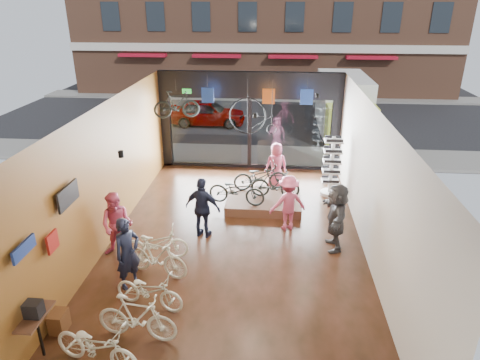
# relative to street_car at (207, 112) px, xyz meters

# --- Properties ---
(ground_plane) EXTENTS (7.00, 12.00, 0.04)m
(ground_plane) POSITION_rel_street_car_xyz_m (2.67, -12.00, -0.71)
(ground_plane) COLOR black
(ground_plane) RESTS_ON ground
(ceiling) EXTENTS (7.00, 12.00, 0.04)m
(ceiling) POSITION_rel_street_car_xyz_m (2.67, -12.00, 3.13)
(ceiling) COLOR black
(ceiling) RESTS_ON ground
(wall_left) EXTENTS (0.04, 12.00, 3.80)m
(wall_left) POSITION_rel_street_car_xyz_m (-0.85, -12.00, 1.21)
(wall_left) COLOR #995631
(wall_left) RESTS_ON ground
(wall_right) EXTENTS (0.04, 12.00, 3.80)m
(wall_right) POSITION_rel_street_car_xyz_m (6.19, -12.00, 1.21)
(wall_right) COLOR beige
(wall_right) RESTS_ON ground
(storefront) EXTENTS (7.00, 0.26, 3.80)m
(storefront) POSITION_rel_street_car_xyz_m (2.67, -6.00, 1.21)
(storefront) COLOR black
(storefront) RESTS_ON ground
(exit_sign) EXTENTS (0.35, 0.06, 0.18)m
(exit_sign) POSITION_rel_street_car_xyz_m (0.27, -6.12, 2.36)
(exit_sign) COLOR #198C26
(exit_sign) RESTS_ON storefront
(street_road) EXTENTS (30.00, 18.00, 0.02)m
(street_road) POSITION_rel_street_car_xyz_m (2.67, 3.00, -0.70)
(street_road) COLOR black
(street_road) RESTS_ON ground
(sidewalk_near) EXTENTS (30.00, 2.40, 0.12)m
(sidewalk_near) POSITION_rel_street_car_xyz_m (2.67, -4.80, -0.63)
(sidewalk_near) COLOR slate
(sidewalk_near) RESTS_ON ground
(sidewalk_far) EXTENTS (30.00, 2.00, 0.12)m
(sidewalk_far) POSITION_rel_street_car_xyz_m (2.67, 7.00, -0.63)
(sidewalk_far) COLOR slate
(sidewalk_far) RESTS_ON ground
(street_car) EXTENTS (4.05, 1.63, 1.38)m
(street_car) POSITION_rel_street_car_xyz_m (0.00, 0.00, 0.00)
(street_car) COLOR gray
(street_car) RESTS_ON street_road
(box_truck) EXTENTS (2.30, 6.89, 2.71)m
(box_truck) POSITION_rel_street_car_xyz_m (7.08, -1.00, 0.67)
(box_truck) COLOR silver
(box_truck) RESTS_ON street_road
(floor_bike_0) EXTENTS (1.89, 1.08, 0.94)m
(floor_bike_0) POSITION_rel_street_car_xyz_m (0.55, -16.42, -0.22)
(floor_bike_0) COLOR beige
(floor_bike_0) RESTS_ON ground_plane
(floor_bike_1) EXTENTS (1.72, 0.67, 1.01)m
(floor_bike_1) POSITION_rel_street_car_xyz_m (1.07, -15.67, -0.19)
(floor_bike_1) COLOR beige
(floor_bike_1) RESTS_ON ground_plane
(floor_bike_2) EXTENTS (1.71, 0.95, 0.85)m
(floor_bike_2) POSITION_rel_street_car_xyz_m (1.04, -14.72, -0.26)
(floor_bike_2) COLOR beige
(floor_bike_2) RESTS_ON ground_plane
(floor_bike_3) EXTENTS (1.78, 0.96, 1.03)m
(floor_bike_3) POSITION_rel_street_car_xyz_m (0.88, -13.53, -0.18)
(floor_bike_3) COLOR beige
(floor_bike_3) RESTS_ON ground_plane
(floor_bike_4) EXTENTS (1.76, 0.83, 0.89)m
(floor_bike_4) POSITION_rel_street_car_xyz_m (0.67, -12.83, -0.25)
(floor_bike_4) COLOR beige
(floor_bike_4) RESTS_ON ground_plane
(display_platform) EXTENTS (2.40, 1.80, 0.30)m
(display_platform) POSITION_rel_street_car_xyz_m (3.37, -9.52, -0.54)
(display_platform) COLOR #4B2F21
(display_platform) RESTS_ON ground_plane
(display_bike_left) EXTENTS (1.87, 0.90, 0.94)m
(display_bike_left) POSITION_rel_street_car_xyz_m (2.53, -10.04, 0.08)
(display_bike_left) COLOR black
(display_bike_left) RESTS_ON display_platform
(display_bike_mid) EXTENTS (1.62, 0.55, 0.96)m
(display_bike_mid) POSITION_rel_street_car_xyz_m (3.73, -9.46, 0.09)
(display_bike_mid) COLOR black
(display_bike_mid) RESTS_ON display_platform
(display_bike_right) EXTENTS (1.91, 1.00, 0.95)m
(display_bike_right) POSITION_rel_street_car_xyz_m (3.22, -8.86, 0.09)
(display_bike_right) COLOR black
(display_bike_right) RESTS_ON display_platform
(customer_0) EXTENTS (0.73, 0.78, 1.79)m
(customer_0) POSITION_rel_street_car_xyz_m (0.38, -14.03, 0.20)
(customer_0) COLOR #161C33
(customer_0) RESTS_ON ground_plane
(customer_1) EXTENTS (0.89, 0.70, 1.79)m
(customer_1) POSITION_rel_street_car_xyz_m (-0.33, -12.75, 0.20)
(customer_1) COLOR #CC4C72
(customer_1) RESTS_ON ground_plane
(customer_2) EXTENTS (1.12, 0.70, 1.79)m
(customer_2) POSITION_rel_street_car_xyz_m (1.72, -11.59, 0.20)
(customer_2) COLOR #161C33
(customer_2) RESTS_ON ground_plane
(customer_3) EXTENTS (1.23, 0.94, 1.68)m
(customer_3) POSITION_rel_street_car_xyz_m (4.11, -10.95, 0.15)
(customer_3) COLOR #CC4C72
(customer_3) RESTS_ON ground_plane
(customer_4) EXTENTS (0.91, 0.72, 1.64)m
(customer_4) POSITION_rel_street_car_xyz_m (3.74, -7.89, 0.13)
(customer_4) COLOR #CC4C72
(customer_4) RESTS_ON ground_plane
(customer_5) EXTENTS (0.59, 1.76, 1.89)m
(customer_5) POSITION_rel_street_car_xyz_m (5.37, -11.90, 0.25)
(customer_5) COLOR #3F3F44
(customer_5) RESTS_ON ground_plane
(sunglasses_rack) EXTENTS (0.74, 0.68, 2.09)m
(sunglasses_rack) POSITION_rel_street_car_xyz_m (5.62, -8.41, 0.35)
(sunglasses_rack) COLOR white
(sunglasses_rack) RESTS_ON ground_plane
(wall_merch) EXTENTS (0.40, 2.40, 2.60)m
(wall_merch) POSITION_rel_street_car_xyz_m (-0.71, -15.50, 0.61)
(wall_merch) COLOR navy
(wall_merch) RESTS_ON wall_left
(penny_farthing) EXTENTS (1.59, 0.06, 1.27)m
(penny_farthing) POSITION_rel_street_car_xyz_m (2.96, -7.72, 1.81)
(penny_farthing) COLOR black
(penny_farthing) RESTS_ON ceiling
(hung_bike) EXTENTS (1.64, 0.85, 0.95)m
(hung_bike) POSITION_rel_street_car_xyz_m (0.24, -7.80, 2.23)
(hung_bike) COLOR black
(hung_bike) RESTS_ON ceiling
(jersey_left) EXTENTS (0.45, 0.03, 0.55)m
(jersey_left) POSITION_rel_street_car_xyz_m (1.18, -6.80, 2.36)
(jersey_left) COLOR #1E3F99
(jersey_left) RESTS_ON ceiling
(jersey_mid) EXTENTS (0.45, 0.03, 0.55)m
(jersey_mid) POSITION_rel_street_car_xyz_m (3.39, -6.80, 2.36)
(jersey_mid) COLOR #CC5919
(jersey_mid) RESTS_ON ceiling
(jersey_right) EXTENTS (0.45, 0.03, 0.55)m
(jersey_right) POSITION_rel_street_car_xyz_m (4.75, -6.80, 2.36)
(jersey_right) COLOR #1E3F99
(jersey_right) RESTS_ON ceiling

